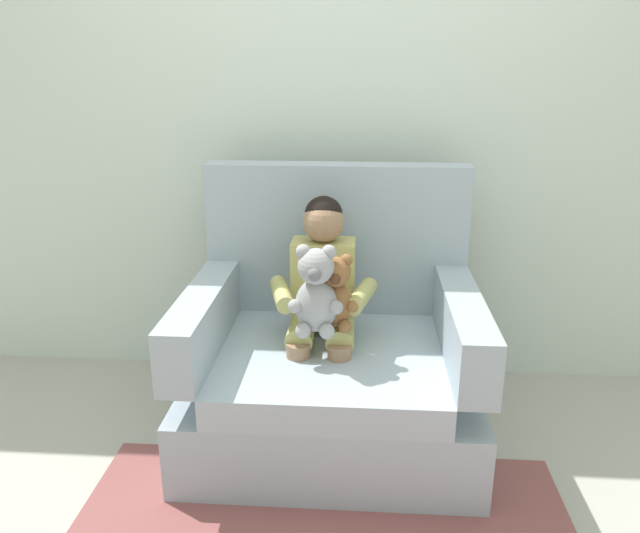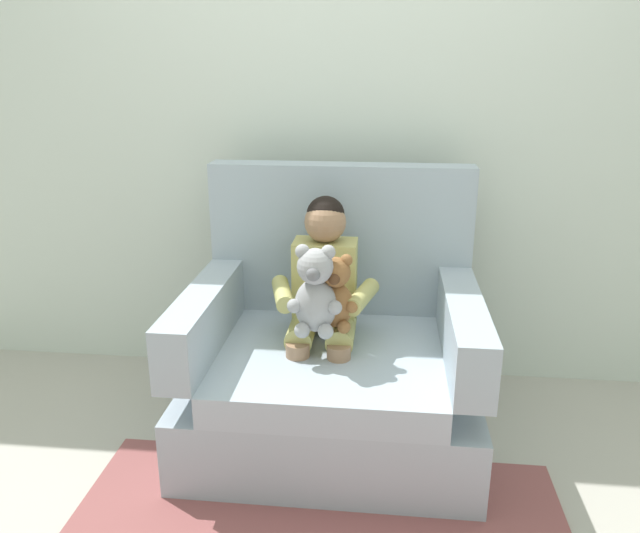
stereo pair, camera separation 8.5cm
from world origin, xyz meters
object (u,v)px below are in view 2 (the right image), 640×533
(plush_grey, at_px, (315,293))
(plush_brown, at_px, (335,294))
(armchair, at_px, (333,359))
(seated_child, at_px, (323,289))

(plush_grey, xyz_separation_m, plush_brown, (0.07, 0.05, -0.02))
(armchair, relative_size, plush_grey, 3.31)
(armchair, bearing_deg, plush_grey, -106.53)
(seated_child, bearing_deg, armchair, -22.47)
(plush_grey, height_order, plush_brown, plush_grey)
(armchair, relative_size, seated_child, 1.40)
(plush_grey, distance_m, plush_brown, 0.09)
(plush_grey, relative_size, plush_brown, 1.16)
(armchair, height_order, plush_brown, armchair)
(plush_brown, bearing_deg, plush_grey, -127.19)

